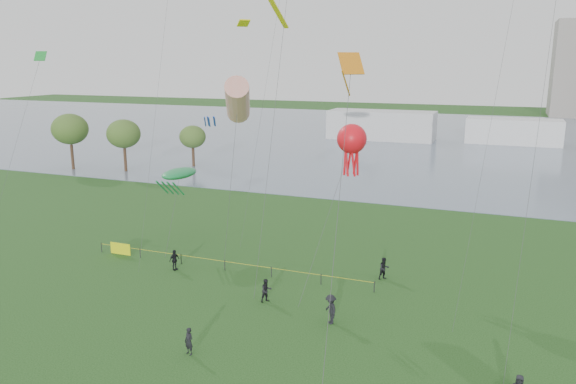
% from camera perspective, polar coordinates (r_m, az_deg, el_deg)
% --- Properties ---
extents(lake, '(400.00, 120.00, 0.08)m').
position_cam_1_polar(lake, '(124.23, 15.35, 5.22)').
color(lake, slate).
rests_on(lake, ground_plane).
extents(pavilion_left, '(22.00, 8.00, 6.00)m').
position_cam_1_polar(pavilion_left, '(120.81, 9.48, 6.72)').
color(pavilion_left, silver).
rests_on(pavilion_left, ground_plane).
extents(pavilion_right, '(18.00, 7.00, 5.00)m').
position_cam_1_polar(pavilion_right, '(121.30, 21.92, 5.74)').
color(pavilion_right, silver).
rests_on(pavilion_right, ground_plane).
extents(trees, '(20.66, 13.65, 8.49)m').
position_cam_1_polar(trees, '(88.99, -17.32, 5.80)').
color(trees, '#3D281B').
rests_on(trees, ground_plane).
extents(fence, '(24.07, 0.07, 1.05)m').
position_cam_1_polar(fence, '(47.97, -12.97, -6.18)').
color(fence, black).
rests_on(fence, ground_plane).
extents(spectator_a, '(0.99, 1.01, 1.64)m').
position_cam_1_polar(spectator_a, '(39.07, -2.22, -9.97)').
color(spectator_a, black).
rests_on(spectator_a, ground_plane).
extents(spectator_b, '(1.34, 1.41, 1.92)m').
position_cam_1_polar(spectator_b, '(36.10, 4.35, -11.79)').
color(spectator_b, black).
rests_on(spectator_b, ground_plane).
extents(spectator_c, '(0.66, 1.05, 1.66)m').
position_cam_1_polar(spectator_c, '(45.56, -11.47, -6.78)').
color(spectator_c, black).
rests_on(spectator_c, ground_plane).
extents(spectator_f, '(0.66, 0.52, 1.59)m').
position_cam_1_polar(spectator_f, '(33.11, -10.03, -14.71)').
color(spectator_f, black).
rests_on(spectator_f, ground_plane).
extents(spectator_g, '(1.06, 1.04, 1.72)m').
position_cam_1_polar(spectator_g, '(43.45, 9.74, -7.67)').
color(spectator_g, black).
rests_on(spectator_g, ground_plane).
extents(kite_windsock, '(4.29, 5.17, 15.14)m').
position_cam_1_polar(kite_windsock, '(44.26, -5.15, 9.26)').
color(kite_windsock, '#3F3F42').
extents(kite_creature, '(2.41, 6.49, 6.80)m').
position_cam_1_polar(kite_creature, '(51.08, -11.00, 1.83)').
color(kite_creature, '#3F3F42').
extents(kite_octopus, '(2.33, 10.44, 11.45)m').
position_cam_1_polar(kite_octopus, '(44.03, 6.49, 5.31)').
color(kite_octopus, '#3F3F42').
extents(kite_delta, '(1.98, 9.48, 16.62)m').
position_cam_1_polar(kite_delta, '(29.70, 6.22, 11.09)').
color(kite_delta, '#3F3F42').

